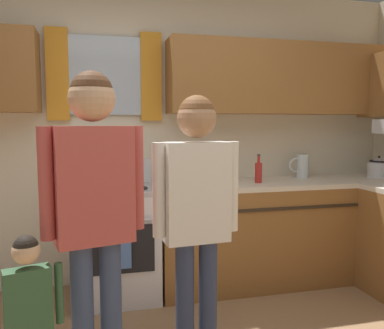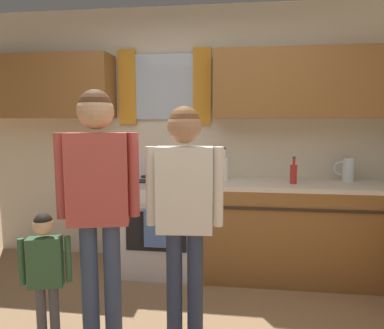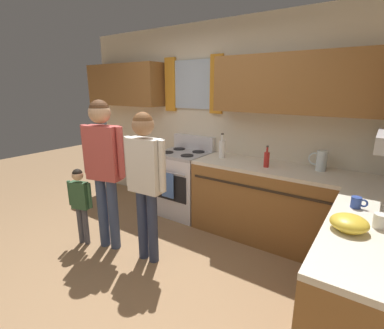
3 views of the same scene
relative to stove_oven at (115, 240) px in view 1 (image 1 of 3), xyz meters
name	(u,v)px [view 1 (image 1 of 3)]	position (x,y,z in m)	size (l,w,h in m)	color
back_wall_unit	(154,113)	(0.37, 0.28, 1.03)	(4.60, 0.42, 2.60)	beige
kitchen_counter_run	(344,241)	(1.83, -0.42, -0.02)	(2.28, 2.11, 0.90)	brown
stove_oven	(115,240)	(0.00, 0.00, 0.00)	(0.67, 0.67, 1.10)	silver
bottle_milk_white	(184,169)	(0.58, 0.04, 0.55)	(0.08, 0.08, 0.31)	white
bottle_sauce_red	(259,172)	(1.22, -0.07, 0.53)	(0.06, 0.06, 0.25)	red
stovetop_kettle	(379,167)	(2.45, -0.03, 0.53)	(0.27, 0.20, 0.21)	silver
water_pitcher	(302,166)	(1.74, 0.14, 0.54)	(0.19, 0.11, 0.22)	silver
adult_holding_child	(94,198)	(-0.15, -1.22, 0.57)	(0.50, 0.24, 1.65)	#38476B
adult_in_plaid	(197,203)	(0.38, -1.15, 0.51)	(0.48, 0.21, 1.55)	#2D3856
small_child	(28,309)	(-0.45, -1.35, 0.10)	(0.30, 0.14, 0.91)	#4C4C56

